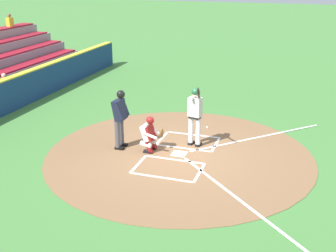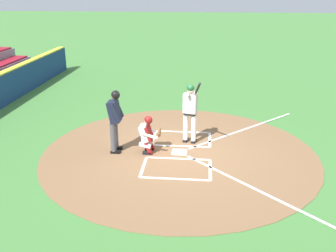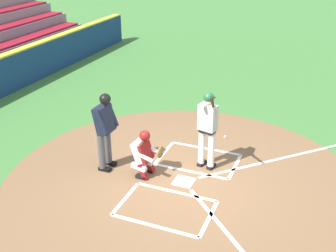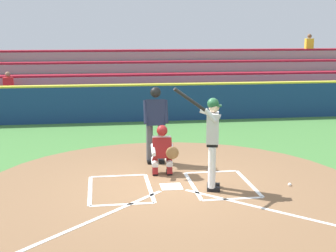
% 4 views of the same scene
% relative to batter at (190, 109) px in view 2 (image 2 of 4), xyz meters
% --- Properties ---
extents(ground_plane, '(120.00, 120.00, 0.00)m').
position_rel_batter_xyz_m(ground_plane, '(0.77, -0.27, -1.10)').
color(ground_plane, '#427A38').
extents(dirt_circle, '(8.00, 8.00, 0.01)m').
position_rel_batter_xyz_m(dirt_circle, '(0.77, -0.27, -1.09)').
color(dirt_circle, brown).
rests_on(dirt_circle, ground).
extents(home_plate_and_chalk, '(7.93, 4.91, 0.01)m').
position_rel_batter_xyz_m(home_plate_and_chalk, '(0.77, 0.61, -1.08)').
color(home_plate_and_chalk, white).
rests_on(home_plate_and_chalk, dirt_circle).
extents(batter, '(1.05, 0.55, 2.13)m').
position_rel_batter_xyz_m(batter, '(0.00, 0.00, 0.00)').
color(batter, white).
rests_on(batter, ground).
extents(catcher, '(0.59, 0.63, 1.13)m').
position_rel_batter_xyz_m(catcher, '(0.83, -1.18, -0.51)').
color(catcher, black).
rests_on(catcher, ground).
extents(plate_umpire, '(0.58, 0.41, 1.86)m').
position_rel_batter_xyz_m(plate_umpire, '(0.88, -2.13, -0.02)').
color(plate_umpire, '#4C4C51').
rests_on(plate_umpire, ground).
extents(baseball, '(0.07, 0.07, 0.07)m').
position_rel_batter_xyz_m(baseball, '(-1.66, 0.02, -1.06)').
color(baseball, white).
rests_on(baseball, ground).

